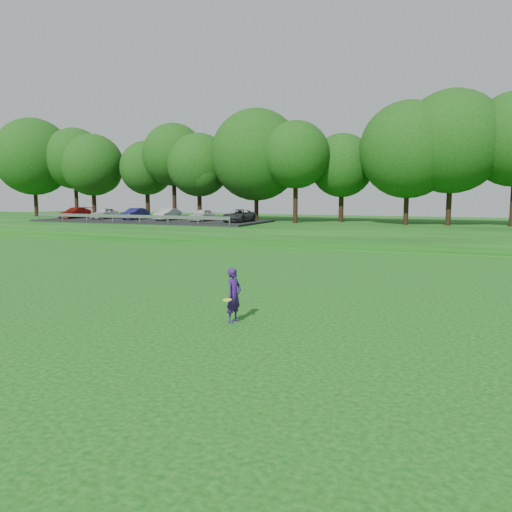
% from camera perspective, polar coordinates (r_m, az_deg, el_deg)
% --- Properties ---
extents(ground, '(140.00, 140.00, 0.00)m').
position_cam_1_polar(ground, '(12.64, -5.79, -8.82)').
color(ground, '#0C430D').
rests_on(ground, ground).
extents(berm, '(130.00, 30.00, 0.60)m').
position_cam_1_polar(berm, '(45.18, 15.01, 2.87)').
color(berm, '#0C430D').
rests_on(berm, ground).
extents(walking_path, '(130.00, 1.60, 0.04)m').
position_cam_1_polar(walking_path, '(31.42, 11.67, 0.69)').
color(walking_path, gray).
rests_on(walking_path, ground).
extents(treeline, '(104.00, 7.00, 15.00)m').
position_cam_1_polar(treeline, '(49.26, 15.93, 12.26)').
color(treeline, '#11440F').
rests_on(treeline, berm).
extents(parking_lot, '(24.00, 9.00, 1.38)m').
position_cam_1_polar(parking_lot, '(52.65, -11.80, 4.36)').
color(parking_lot, black).
rests_on(parking_lot, berm).
extents(woman, '(0.45, 0.85, 1.48)m').
position_cam_1_polar(woman, '(13.51, -2.55, -4.51)').
color(woman, '#331665').
rests_on(woman, ground).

